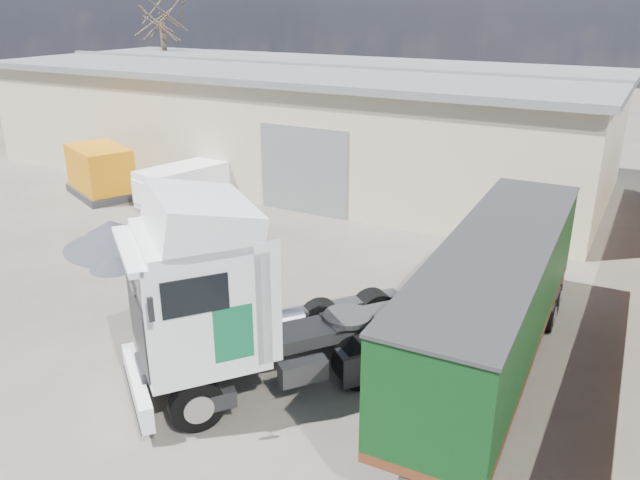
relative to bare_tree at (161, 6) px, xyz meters
The scene contains 8 objects.
ground 28.05m from the bare_tree, 48.01° to the right, with size 120.00×120.00×0.00m, color #2A2722.
warehouse 13.70m from the bare_tree, 18.45° to the right, with size 30.60×12.60×5.42m.
bare_tree is the anchor object (origin of this frame).
tractor_unit 30.62m from the bare_tree, 45.61° to the right, with size 6.41×7.17×4.78m.
box_trailer 32.19m from the bare_tree, 35.27° to the right, with size 2.50×10.36×3.43m.
panel_van 17.46m from the bare_tree, 46.72° to the right, with size 2.64×4.48×1.72m.
orange_skip 15.61m from the bare_tree, 61.16° to the right, with size 4.15×3.46×2.22m.
gravel_heap 21.98m from the bare_tree, 54.22° to the right, with size 5.14×5.14×0.87m.
Camera 1 is at (10.47, -11.33, 8.29)m, focal length 35.00 mm.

